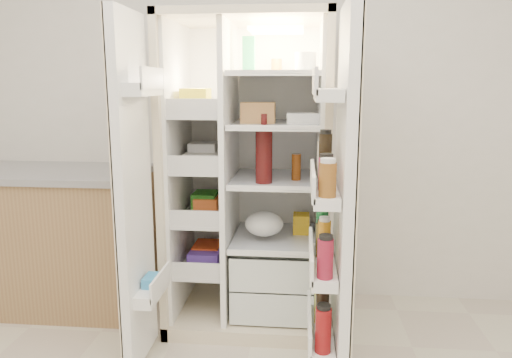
# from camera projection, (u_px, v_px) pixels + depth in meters

# --- Properties ---
(wall_back) EXTENTS (4.00, 0.02, 2.70)m
(wall_back) POSITION_uv_depth(u_px,v_px,m) (262.00, 95.00, 3.14)
(wall_back) COLOR white
(wall_back) RESTS_ON floor
(refrigerator) EXTENTS (0.92, 0.70, 1.80)m
(refrigerator) POSITION_uv_depth(u_px,v_px,m) (252.00, 199.00, 2.92)
(refrigerator) COLOR beige
(refrigerator) RESTS_ON floor
(freezer_door) EXTENTS (0.15, 0.40, 1.72)m
(freezer_door) POSITION_uv_depth(u_px,v_px,m) (134.00, 196.00, 2.35)
(freezer_door) COLOR white
(freezer_door) RESTS_ON floor
(fridge_door) EXTENTS (0.17, 0.58, 1.72)m
(fridge_door) POSITION_uv_depth(u_px,v_px,m) (340.00, 211.00, 2.18)
(fridge_door) COLOR white
(fridge_door) RESTS_ON floor
(kitchen_counter) EXTENTS (1.23, 0.66, 0.90)m
(kitchen_counter) POSITION_uv_depth(u_px,v_px,m) (53.00, 237.00, 3.13)
(kitchen_counter) COLOR #96764B
(kitchen_counter) RESTS_ON floor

